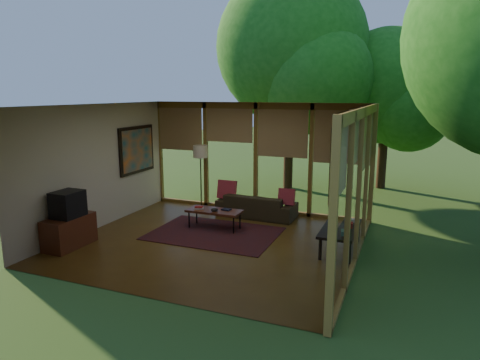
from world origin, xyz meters
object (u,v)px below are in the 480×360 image
at_px(media_cabinet, 69,232).
at_px(coffee_table, 214,211).
at_px(side_console, 339,229).
at_px(sofa, 257,206).
at_px(floor_lamp, 200,155).
at_px(television, 68,204).

relative_size(media_cabinet, coffee_table, 0.83).
relative_size(coffee_table, side_console, 0.86).
relative_size(sofa, floor_lamp, 1.14).
relative_size(sofa, coffee_table, 1.56).
xyz_separation_m(coffee_table, side_console, (2.74, -0.31, 0.02)).
bearing_deg(side_console, coffee_table, 173.53).
xyz_separation_m(media_cabinet, coffee_table, (2.13, 2.04, 0.09)).
height_order(coffee_table, side_console, side_console).
distance_m(media_cabinet, television, 0.55).
bearing_deg(side_console, television, -160.33).
bearing_deg(sofa, side_console, 147.09).
distance_m(sofa, coffee_table, 1.33).
bearing_deg(floor_lamp, coffee_table, -52.59).
height_order(media_cabinet, side_console, media_cabinet).
distance_m(media_cabinet, coffee_table, 2.95).
distance_m(sofa, side_console, 2.68).
relative_size(media_cabinet, floor_lamp, 0.61).
bearing_deg(media_cabinet, coffee_table, 43.80).
bearing_deg(television, media_cabinet, 180.00).
bearing_deg(coffee_table, media_cabinet, -136.20).
xyz_separation_m(media_cabinet, side_console, (4.87, 1.73, 0.11)).
height_order(media_cabinet, floor_lamp, floor_lamp).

